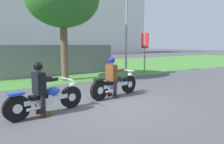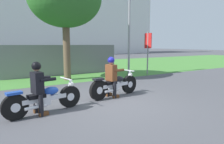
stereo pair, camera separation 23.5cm
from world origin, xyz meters
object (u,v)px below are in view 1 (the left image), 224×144
rider_follow (40,84)px  sign_banner (145,46)px  motorcycle_follow (47,99)px  rider_lead (112,74)px  motorcycle_lead (115,85)px  streetlight_pole (128,16)px

rider_follow → sign_banner: bearing=17.8°
motorcycle_follow → rider_follow: 0.46m
rider_lead → rider_follow: bearing=-179.8°
motorcycle_lead → rider_follow: rider_follow is taller
rider_lead → sign_banner: size_ratio=0.55×
rider_lead → sign_banner: (4.58, 3.41, 0.89)m
motorcycle_lead → streetlight_pole: (3.38, 3.71, 3.04)m
streetlight_pole → rider_follow: bearing=-145.0°
streetlight_pole → sign_banner: size_ratio=2.11×
motorcycle_lead → rider_lead: (-0.17, -0.03, 0.42)m
sign_banner → rider_follow: bearing=-151.1°
motorcycle_lead → rider_lead: size_ratio=1.50×
motorcycle_follow → sign_banner: bearing=18.2°
rider_lead → streetlight_pole: size_ratio=0.26×
motorcycle_follow → streetlight_pole: bearing=24.5°
motorcycle_lead → sign_banner: (4.42, 3.38, 1.32)m
rider_lead → streetlight_pole: (3.54, 3.74, 2.62)m
rider_follow → streetlight_pole: bearing=23.9°
motorcycle_lead → rider_lead: 0.46m
motorcycle_follow → rider_follow: rider_follow is taller
rider_lead → rider_follow: (-2.52, -0.51, -0.01)m
sign_banner → motorcycle_follow: bearing=-150.7°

